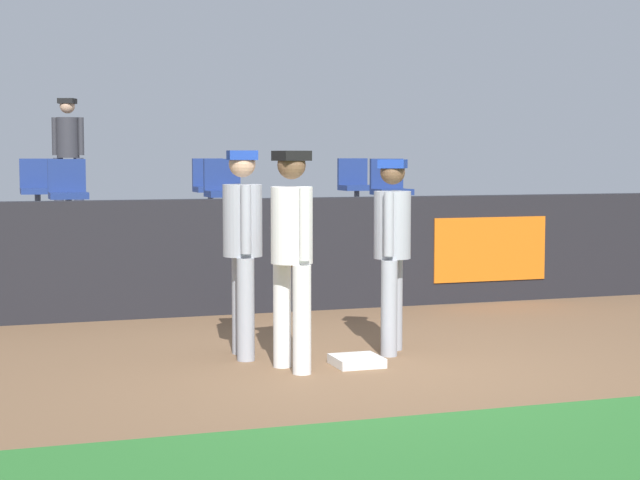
{
  "coord_description": "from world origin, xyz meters",
  "views": [
    {
      "loc": [
        -3.1,
        -8.13,
        1.79
      ],
      "look_at": [
        -0.05,
        1.07,
        1.0
      ],
      "focal_mm": 58.22,
      "sensor_mm": 36.0,
      "label": 1
    }
  ],
  "objects_px": {
    "player_coach_visitor": "(243,238)",
    "seat_front_right": "(390,186)",
    "player_runner_visitor": "(392,241)",
    "spectator_hooded": "(68,148)",
    "seat_back_center": "(209,184)",
    "seat_front_center": "(224,188)",
    "player_fielder_home": "(292,244)",
    "seat_back_right": "(355,183)",
    "first_base": "(357,361)",
    "seat_front_left": "(68,190)",
    "seat_back_left": "(37,186)"
  },
  "relations": [
    {
      "from": "player_coach_visitor",
      "to": "seat_front_right",
      "type": "height_order",
      "value": "player_coach_visitor"
    },
    {
      "from": "player_runner_visitor",
      "to": "spectator_hooded",
      "type": "relative_size",
      "value": 1.02
    },
    {
      "from": "player_coach_visitor",
      "to": "seat_front_right",
      "type": "distance_m",
      "value": 5.02
    },
    {
      "from": "seat_front_right",
      "to": "seat_back_center",
      "type": "height_order",
      "value": "same"
    },
    {
      "from": "seat_front_center",
      "to": "spectator_hooded",
      "type": "distance_m",
      "value": 3.45
    },
    {
      "from": "seat_front_right",
      "to": "player_fielder_home",
      "type": "bearing_deg",
      "value": -120.75
    },
    {
      "from": "seat_back_right",
      "to": "player_coach_visitor",
      "type": "bearing_deg",
      "value": -118.91
    },
    {
      "from": "first_base",
      "to": "player_fielder_home",
      "type": "relative_size",
      "value": 0.22
    },
    {
      "from": "player_fielder_home",
      "to": "player_coach_visitor",
      "type": "xyz_separation_m",
      "value": [
        -0.25,
        0.68,
        0.01
      ]
    },
    {
      "from": "player_fielder_home",
      "to": "seat_back_center",
      "type": "relative_size",
      "value": 2.18
    },
    {
      "from": "first_base",
      "to": "seat_front_left",
      "type": "distance_m",
      "value": 5.25
    },
    {
      "from": "seat_front_right",
      "to": "seat_back_right",
      "type": "relative_size",
      "value": 1.0
    },
    {
      "from": "player_fielder_home",
      "to": "seat_back_left",
      "type": "distance_m",
      "value": 6.7
    },
    {
      "from": "player_runner_visitor",
      "to": "seat_back_right",
      "type": "xyz_separation_m",
      "value": [
        1.87,
        6.03,
        0.36
      ]
    },
    {
      "from": "seat_back_left",
      "to": "seat_back_right",
      "type": "bearing_deg",
      "value": 0.0
    },
    {
      "from": "seat_front_right",
      "to": "seat_front_left",
      "type": "xyz_separation_m",
      "value": [
        -4.2,
        -0.0,
        -0.0
      ]
    },
    {
      "from": "player_coach_visitor",
      "to": "seat_back_center",
      "type": "bearing_deg",
      "value": 176.53
    },
    {
      "from": "player_runner_visitor",
      "to": "seat_back_right",
      "type": "height_order",
      "value": "player_runner_visitor"
    },
    {
      "from": "seat_front_center",
      "to": "seat_front_left",
      "type": "xyz_separation_m",
      "value": [
        -1.94,
        -0.0,
        -0.0
      ]
    },
    {
      "from": "first_base",
      "to": "seat_back_right",
      "type": "bearing_deg",
      "value": 69.87
    },
    {
      "from": "player_runner_visitor",
      "to": "seat_front_center",
      "type": "distance_m",
      "value": 4.28
    },
    {
      "from": "seat_front_center",
      "to": "seat_back_center",
      "type": "bearing_deg",
      "value": 83.63
    },
    {
      "from": "first_base",
      "to": "seat_front_right",
      "type": "height_order",
      "value": "seat_front_right"
    },
    {
      "from": "player_fielder_home",
      "to": "player_runner_visitor",
      "type": "relative_size",
      "value": 1.04
    },
    {
      "from": "player_coach_visitor",
      "to": "seat_front_right",
      "type": "relative_size",
      "value": 2.18
    },
    {
      "from": "seat_front_right",
      "to": "seat_front_left",
      "type": "bearing_deg",
      "value": -180.0
    },
    {
      "from": "first_base",
      "to": "seat_front_right",
      "type": "xyz_separation_m",
      "value": [
        2.2,
        4.67,
        1.34
      ]
    },
    {
      "from": "seat_front_left",
      "to": "seat_back_left",
      "type": "relative_size",
      "value": 1.0
    },
    {
      "from": "seat_front_right",
      "to": "player_coach_visitor",
      "type": "bearing_deg",
      "value": -127.16
    },
    {
      "from": "player_runner_visitor",
      "to": "seat_back_right",
      "type": "bearing_deg",
      "value": -165.92
    },
    {
      "from": "seat_back_right",
      "to": "spectator_hooded",
      "type": "xyz_separation_m",
      "value": [
        -4.12,
        1.16,
        0.53
      ]
    },
    {
      "from": "seat_front_center",
      "to": "seat_back_right",
      "type": "bearing_deg",
      "value": 36.46
    },
    {
      "from": "first_base",
      "to": "player_runner_visitor",
      "type": "relative_size",
      "value": 0.23
    },
    {
      "from": "seat_back_left",
      "to": "seat_back_center",
      "type": "height_order",
      "value": "same"
    },
    {
      "from": "player_runner_visitor",
      "to": "player_coach_visitor",
      "type": "xyz_separation_m",
      "value": [
        -1.33,
        0.23,
        0.05
      ]
    },
    {
      "from": "seat_back_left",
      "to": "spectator_hooded",
      "type": "xyz_separation_m",
      "value": [
        0.52,
        1.16,
        0.53
      ]
    },
    {
      "from": "player_fielder_home",
      "to": "spectator_hooded",
      "type": "distance_m",
      "value": 7.77
    },
    {
      "from": "seat_back_right",
      "to": "seat_front_right",
      "type": "bearing_deg",
      "value": -95.44
    },
    {
      "from": "player_fielder_home",
      "to": "seat_back_left",
      "type": "bearing_deg",
      "value": -178.63
    },
    {
      "from": "player_fielder_home",
      "to": "seat_back_center",
      "type": "bearing_deg",
      "value": 160.49
    },
    {
      "from": "player_fielder_home",
      "to": "seat_back_left",
      "type": "height_order",
      "value": "player_fielder_home"
    },
    {
      "from": "seat_back_left",
      "to": "seat_back_center",
      "type": "bearing_deg",
      "value": -0.0
    },
    {
      "from": "first_base",
      "to": "seat_back_center",
      "type": "bearing_deg",
      "value": 88.8
    },
    {
      "from": "seat_front_left",
      "to": "spectator_hooded",
      "type": "bearing_deg",
      "value": 85.05
    },
    {
      "from": "seat_front_right",
      "to": "seat_back_left",
      "type": "relative_size",
      "value": 1.0
    },
    {
      "from": "seat_front_right",
      "to": "seat_back_left",
      "type": "height_order",
      "value": "same"
    },
    {
      "from": "player_runner_visitor",
      "to": "seat_front_right",
      "type": "bearing_deg",
      "value": -170.57
    },
    {
      "from": "seat_back_right",
      "to": "seat_back_center",
      "type": "distance_m",
      "value": 2.24
    },
    {
      "from": "first_base",
      "to": "player_fielder_home",
      "type": "distance_m",
      "value": 1.17
    },
    {
      "from": "player_fielder_home",
      "to": "seat_back_center",
      "type": "height_order",
      "value": "player_fielder_home"
    }
  ]
}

